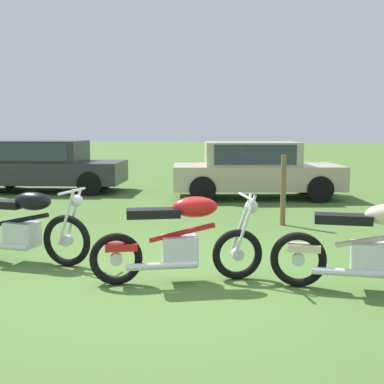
{
  "coord_description": "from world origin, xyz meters",
  "views": [
    {
      "loc": [
        1.63,
        -5.51,
        1.76
      ],
      "look_at": [
        -0.14,
        1.39,
        0.86
      ],
      "focal_mm": 46.78,
      "sensor_mm": 36.0,
      "label": 1
    }
  ],
  "objects_px": {
    "motorcycle_black": "(22,227)",
    "motorcycle_cream": "(371,248)",
    "car_beige": "(254,167)",
    "fence_post_wooden": "(283,190)",
    "car_charcoal": "(45,163)",
    "motorcycle_red": "(180,240)"
  },
  "relations": [
    {
      "from": "motorcycle_black",
      "to": "motorcycle_cream",
      "type": "relative_size",
      "value": 0.96
    },
    {
      "from": "motorcycle_red",
      "to": "car_beige",
      "type": "distance_m",
      "value": 7.32
    },
    {
      "from": "car_beige",
      "to": "fence_post_wooden",
      "type": "xyz_separation_m",
      "value": [
        0.99,
        -3.52,
        -0.15
      ]
    },
    {
      "from": "car_charcoal",
      "to": "motorcycle_red",
      "type": "bearing_deg",
      "value": -60.98
    },
    {
      "from": "motorcycle_black",
      "to": "fence_post_wooden",
      "type": "xyz_separation_m",
      "value": [
        3.15,
        3.49,
        0.16
      ]
    },
    {
      "from": "car_charcoal",
      "to": "fence_post_wooden",
      "type": "distance_m",
      "value": 7.67
    },
    {
      "from": "car_charcoal",
      "to": "motorcycle_black",
      "type": "bearing_deg",
      "value": -72.29
    },
    {
      "from": "motorcycle_red",
      "to": "car_charcoal",
      "type": "xyz_separation_m",
      "value": [
        -5.99,
        7.18,
        0.3
      ]
    },
    {
      "from": "motorcycle_red",
      "to": "car_charcoal",
      "type": "distance_m",
      "value": 9.36
    },
    {
      "from": "car_beige",
      "to": "motorcycle_black",
      "type": "bearing_deg",
      "value": -122.17
    },
    {
      "from": "car_beige",
      "to": "fence_post_wooden",
      "type": "bearing_deg",
      "value": -89.35
    },
    {
      "from": "motorcycle_black",
      "to": "motorcycle_red",
      "type": "xyz_separation_m",
      "value": [
        2.25,
        -0.3,
        0.01
      ]
    },
    {
      "from": "motorcycle_red",
      "to": "motorcycle_cream",
      "type": "height_order",
      "value": "same"
    },
    {
      "from": "motorcycle_black",
      "to": "car_beige",
      "type": "relative_size",
      "value": 0.45
    },
    {
      "from": "motorcycle_black",
      "to": "fence_post_wooden",
      "type": "bearing_deg",
      "value": 49.96
    },
    {
      "from": "motorcycle_black",
      "to": "car_beige",
      "type": "xyz_separation_m",
      "value": [
        2.16,
        7.01,
        0.31
      ]
    },
    {
      "from": "motorcycle_cream",
      "to": "fence_post_wooden",
      "type": "xyz_separation_m",
      "value": [
        -1.2,
        3.62,
        0.16
      ]
    },
    {
      "from": "motorcycle_cream",
      "to": "car_beige",
      "type": "bearing_deg",
      "value": 105.43
    },
    {
      "from": "car_beige",
      "to": "fence_post_wooden",
      "type": "distance_m",
      "value": 3.66
    },
    {
      "from": "car_beige",
      "to": "car_charcoal",
      "type": "bearing_deg",
      "value": 166.21
    },
    {
      "from": "motorcycle_cream",
      "to": "motorcycle_black",
      "type": "bearing_deg",
      "value": 176.71
    },
    {
      "from": "fence_post_wooden",
      "to": "motorcycle_black",
      "type": "bearing_deg",
      "value": -132.02
    }
  ]
}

